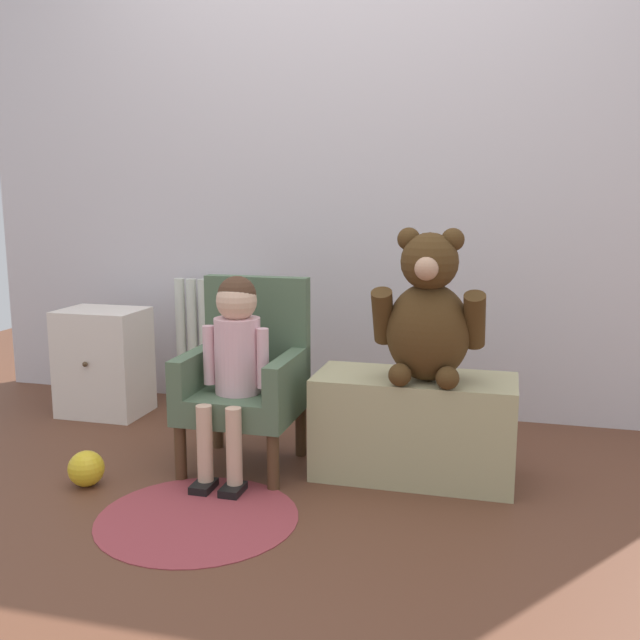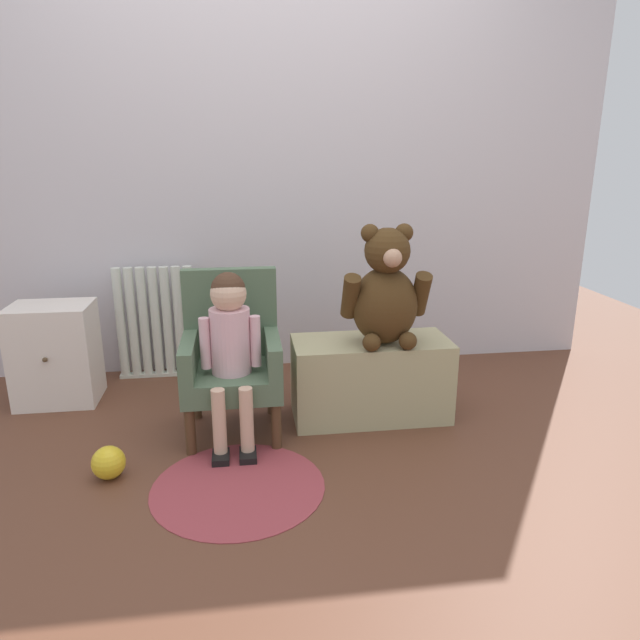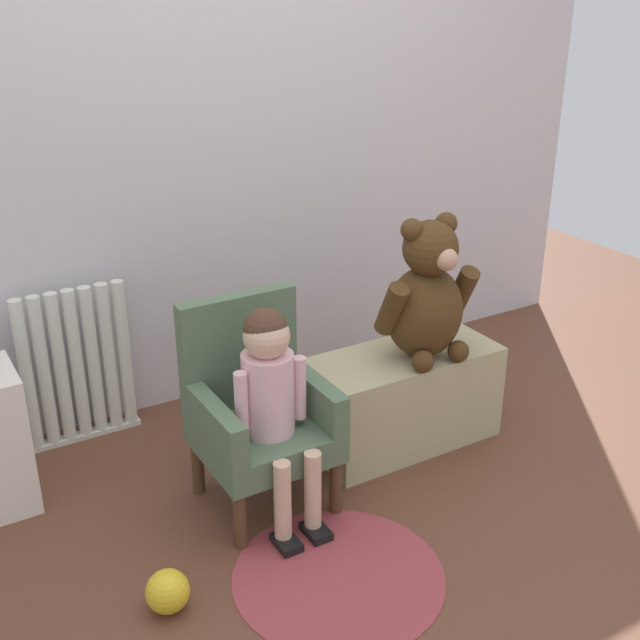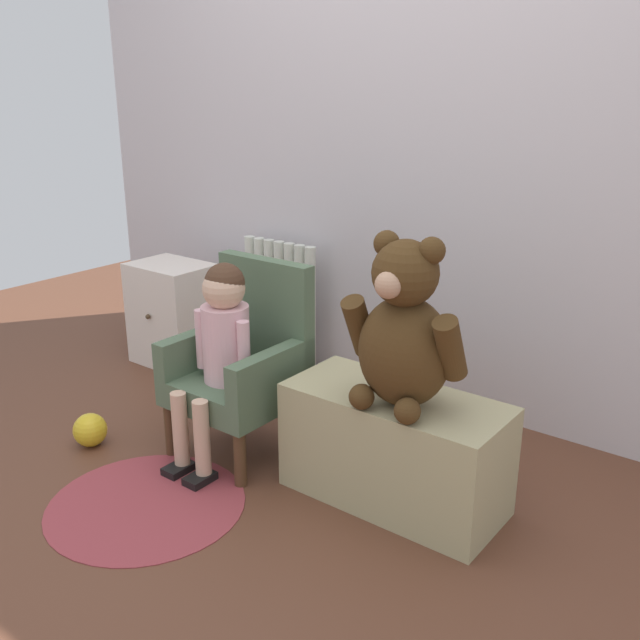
% 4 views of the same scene
% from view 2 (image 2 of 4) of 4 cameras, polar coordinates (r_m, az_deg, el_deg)
% --- Properties ---
extents(ground_plane, '(6.00, 6.00, 0.00)m').
position_cam_2_polar(ground_plane, '(2.26, -2.45, -15.96)').
color(ground_plane, brown).
extents(back_wall, '(3.80, 0.05, 2.40)m').
position_cam_2_polar(back_wall, '(3.23, -5.08, 16.15)').
color(back_wall, silver).
rests_on(back_wall, ground_plane).
extents(radiator, '(0.43, 0.05, 0.62)m').
position_cam_2_polar(radiator, '(3.26, -16.09, -0.31)').
color(radiator, silver).
rests_on(radiator, ground_plane).
extents(small_dresser, '(0.38, 0.31, 0.50)m').
position_cam_2_polar(small_dresser, '(3.12, -24.93, -3.09)').
color(small_dresser, silver).
rests_on(small_dresser, ground_plane).
extents(child_armchair, '(0.42, 0.41, 0.71)m').
position_cam_2_polar(child_armchair, '(2.56, -8.82, -3.58)').
color(child_armchair, '#4F664B').
rests_on(child_armchair, ground_plane).
extents(child_figure, '(0.25, 0.35, 0.74)m').
position_cam_2_polar(child_figure, '(2.41, -8.99, -1.39)').
color(child_figure, beige).
rests_on(child_figure, ground_plane).
extents(low_bench, '(0.73, 0.33, 0.38)m').
position_cam_2_polar(low_bench, '(2.70, 5.08, -5.86)').
color(low_bench, tan).
rests_on(low_bench, ground_plane).
extents(large_teddy_bear, '(0.39, 0.28, 0.54)m').
position_cam_2_polar(large_teddy_bear, '(2.54, 6.58, 2.76)').
color(large_teddy_bear, '#452D15').
rests_on(large_teddy_bear, low_bench).
extents(floor_rug, '(0.65, 0.65, 0.01)m').
position_cam_2_polar(floor_rug, '(2.25, -8.17, -16.18)').
color(floor_rug, '#96373E').
rests_on(floor_rug, ground_plane).
extents(toy_ball, '(0.13, 0.13, 0.13)m').
position_cam_2_polar(toy_ball, '(2.40, -20.39, -13.22)').
color(toy_ball, gold).
rests_on(toy_ball, ground_plane).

